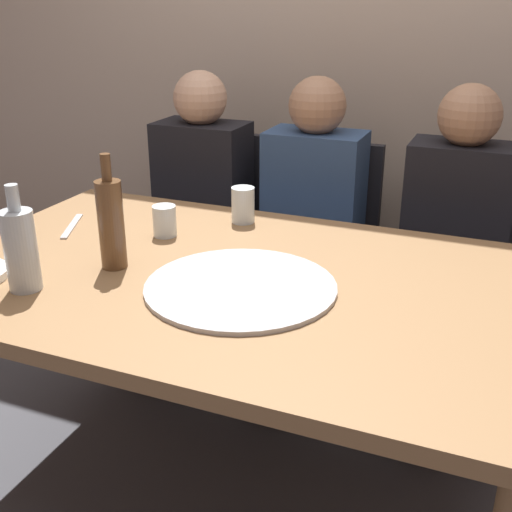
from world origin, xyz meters
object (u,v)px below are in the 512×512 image
(wine_bottle, at_px, (111,223))
(guest_in_sweater, at_px, (193,209))
(chair_middle, at_px, (317,242))
(chair_right, at_px, (452,262))
(tumbler_far, at_px, (165,221))
(guest_by_wall, at_px, (451,244))
(chair_left, at_px, (211,227))
(pizza_tray, at_px, (241,287))
(guest_in_beanie, at_px, (306,224))
(beer_bottle, at_px, (21,249))
(table_knife, at_px, (72,226))
(dining_table, at_px, (227,297))
(tumbler_near, at_px, (243,205))

(wine_bottle, xyz_separation_m, guest_in_sweater, (-0.20, 0.83, -0.24))
(chair_middle, relative_size, chair_right, 1.00)
(tumbler_far, xyz_separation_m, guest_by_wall, (0.79, 0.58, -0.16))
(wine_bottle, relative_size, chair_middle, 0.34)
(chair_left, distance_m, guest_by_wall, 1.02)
(pizza_tray, distance_m, wine_bottle, 0.39)
(wine_bottle, bearing_deg, guest_in_beanie, 72.17)
(beer_bottle, xyz_separation_m, guest_in_beanie, (0.39, 1.03, -0.22))
(pizza_tray, relative_size, table_knife, 2.17)
(chair_middle, height_order, guest_in_sweater, guest_in_sweater)
(guest_by_wall, bearing_deg, chair_middle, -16.04)
(pizza_tray, relative_size, chair_left, 0.53)
(wine_bottle, height_order, chair_middle, wine_bottle)
(beer_bottle, xyz_separation_m, guest_in_sweater, (-0.08, 1.03, -0.22))
(tumbler_far, xyz_separation_m, guest_in_sweater, (-0.21, 0.58, -0.16))
(chair_left, bearing_deg, dining_table, 118.81)
(pizza_tray, xyz_separation_m, chair_left, (-0.57, 0.99, -0.25))
(chair_right, bearing_deg, pizza_tray, 66.58)
(chair_middle, bearing_deg, wine_bottle, 74.77)
(pizza_tray, xyz_separation_m, wine_bottle, (-0.37, -0.00, 0.12))
(table_knife, relative_size, chair_right, 0.24)
(tumbler_near, xyz_separation_m, chair_left, (-0.38, 0.52, -0.30))
(chair_left, bearing_deg, wine_bottle, 101.73)
(tumbler_far, distance_m, guest_in_beanie, 0.65)
(dining_table, distance_m, table_knife, 0.62)
(tumbler_near, height_order, chair_left, chair_left)
(wine_bottle, xyz_separation_m, table_knife, (-0.30, 0.21, -0.12))
(tumbler_far, bearing_deg, chair_right, 42.72)
(tumbler_far, xyz_separation_m, chair_left, (-0.21, 0.73, -0.29))
(beer_bottle, bearing_deg, wine_bottle, 58.17)
(pizza_tray, distance_m, chair_right, 1.10)
(dining_table, height_order, chair_left, chair_left)
(chair_left, bearing_deg, tumbler_far, 106.17)
(wine_bottle, xyz_separation_m, tumbler_far, (0.01, 0.26, -0.08))
(beer_bottle, relative_size, chair_middle, 0.30)
(guest_in_sweater, xyz_separation_m, guest_by_wall, (1.00, 0.00, 0.00))
(tumbler_near, bearing_deg, beer_bottle, -114.30)
(dining_table, xyz_separation_m, chair_right, (0.50, 0.91, -0.17))
(guest_in_beanie, bearing_deg, beer_bottle, 69.22)
(dining_table, relative_size, tumbler_near, 13.95)
(beer_bottle, height_order, tumbler_far, beer_bottle)
(guest_in_sweater, bearing_deg, dining_table, 123.43)
(tumbler_far, relative_size, guest_in_beanie, 0.08)
(wine_bottle, height_order, tumbler_far, wine_bottle)
(beer_bottle, relative_size, chair_right, 0.30)
(tumbler_near, height_order, guest_in_beanie, guest_in_beanie)
(tumbler_near, distance_m, guest_in_sweater, 0.56)
(table_knife, bearing_deg, chair_right, 100.73)
(tumbler_near, height_order, chair_middle, chair_middle)
(guest_in_sweater, bearing_deg, wine_bottle, 103.78)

